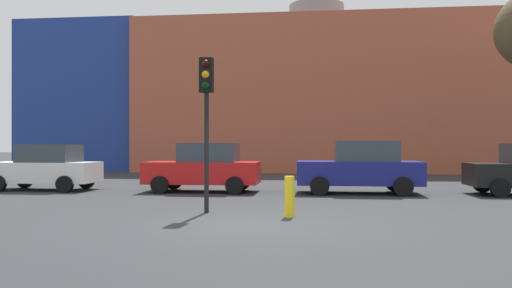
# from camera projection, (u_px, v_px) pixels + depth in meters

# --- Properties ---
(ground_plane) EXTENTS (200.00, 200.00, 0.00)m
(ground_plane) POSITION_uv_depth(u_px,v_px,m) (250.00, 224.00, 11.43)
(ground_plane) COLOR #2D3033
(building_backdrop) EXTENTS (40.53, 12.52, 11.96)m
(building_backdrop) POSITION_uv_depth(u_px,v_px,m) (316.00, 100.00, 37.30)
(building_backdrop) COLOR #B2563D
(building_backdrop) RESTS_ON ground_plane
(parked_car_0) EXTENTS (4.11, 2.02, 1.78)m
(parked_car_0) POSITION_uv_depth(u_px,v_px,m) (45.00, 167.00, 19.83)
(parked_car_0) COLOR white
(parked_car_0) RESTS_ON ground_plane
(parked_car_1) EXTENTS (4.24, 2.08, 1.84)m
(parked_car_1) POSITION_uv_depth(u_px,v_px,m) (204.00, 168.00, 19.11)
(parked_car_1) COLOR red
(parked_car_1) RESTS_ON ground_plane
(parked_car_2) EXTENTS (4.40, 2.16, 1.91)m
(parked_car_2) POSITION_uv_depth(u_px,v_px,m) (361.00, 167.00, 18.45)
(parked_car_2) COLOR navy
(parked_car_2) RESTS_ON ground_plane
(traffic_light_island) EXTENTS (0.37, 0.37, 4.03)m
(traffic_light_island) POSITION_uv_depth(u_px,v_px,m) (206.00, 99.00, 13.23)
(traffic_light_island) COLOR black
(traffic_light_island) RESTS_ON ground_plane
(bollard_yellow_0) EXTENTS (0.24, 0.24, 1.00)m
(bollard_yellow_0) POSITION_uv_depth(u_px,v_px,m) (289.00, 197.00, 12.46)
(bollard_yellow_0) COLOR yellow
(bollard_yellow_0) RESTS_ON ground_plane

